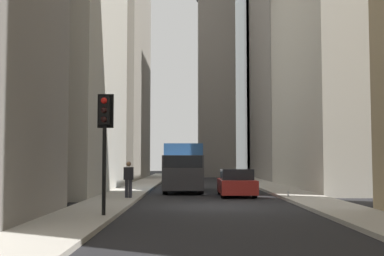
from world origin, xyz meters
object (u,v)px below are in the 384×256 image
Objects in this scene: pedestrian at (129,178)px; traffic_light_foreground at (105,125)px; discarded_bottle at (288,194)px; sedan_red at (236,183)px; delivery_truck at (184,167)px.

traffic_light_foreground is at bearing -179.01° from pedestrian.
pedestrian is 7.64m from discarded_bottle.
pedestrian reaches higher than discarded_bottle.
sedan_red is 6.01m from pedestrian.
delivery_truck is 1.67× the size of traffic_light_foreground.
traffic_light_foreground is 7.56m from pedestrian.
delivery_truck is at bearing -20.90° from pedestrian.
sedan_red is at bearing -26.95° from traffic_light_foreground.
delivery_truck reaches higher than pedestrian.
delivery_truck is at bearing 37.36° from sedan_red.
delivery_truck reaches higher than sedan_red.
delivery_truck is at bearing 41.19° from discarded_bottle.
discarded_bottle is (0.70, -7.56, -0.80)m from pedestrian.
discarded_bottle is at bearing -133.15° from sedan_red.
delivery_truck is 7.81m from discarded_bottle.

